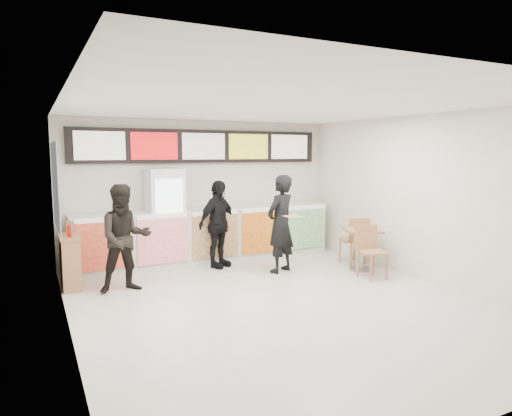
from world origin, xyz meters
TOP-DOWN VIEW (x-y plane):
  - floor at (0.00, 0.00)m, footprint 7.00×7.00m
  - ceiling at (0.00, 0.00)m, footprint 7.00×7.00m
  - wall_back at (0.00, 3.50)m, footprint 6.00×0.00m
  - wall_left at (-3.00, 0.00)m, footprint 0.00×7.00m
  - wall_right at (3.00, 0.00)m, footprint 0.00×7.00m
  - service_counter at (0.00, 3.09)m, footprint 5.56×0.77m
  - menu_board at (0.00, 3.41)m, footprint 5.50×0.14m
  - drinks_fridge at (-0.93, 3.11)m, footprint 0.70×0.67m
  - mirror_panel at (-2.99, 2.45)m, footprint 0.01×2.00m
  - customer_main at (0.93, 1.66)m, footprint 0.82×0.70m
  - customer_left at (-2.00, 1.72)m, footprint 0.88×0.69m
  - customer_mid at (-0.02, 2.55)m, footprint 1.12×0.85m
  - pizza_slice at (0.93, 1.21)m, footprint 0.36×0.36m
  - cafe_table at (2.43, 1.04)m, footprint 1.03×1.72m
  - condiment_ledge at (-2.82, 2.37)m, footprint 0.33×0.82m

SIDE VIEW (x-z plane):
  - floor at x=0.00m, z-range 0.00..0.00m
  - condiment_ledge at x=-2.82m, z-range -0.08..1.01m
  - cafe_table at x=2.43m, z-range 0.08..1.06m
  - service_counter at x=0.00m, z-range 0.00..1.14m
  - customer_mid at x=-0.02m, z-range 0.00..1.77m
  - customer_left at x=-2.00m, z-range 0.00..1.80m
  - customer_main at x=0.93m, z-range 0.00..1.89m
  - drinks_fridge at x=-0.93m, z-range 0.00..2.00m
  - pizza_slice at x=0.93m, z-range 1.15..1.17m
  - wall_back at x=0.00m, z-range -1.50..4.50m
  - wall_left at x=-3.00m, z-range -2.00..5.00m
  - wall_right at x=3.00m, z-range -2.00..5.00m
  - mirror_panel at x=-2.99m, z-range 1.00..2.50m
  - menu_board at x=0.00m, z-range 2.10..2.80m
  - ceiling at x=0.00m, z-range 3.00..3.00m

